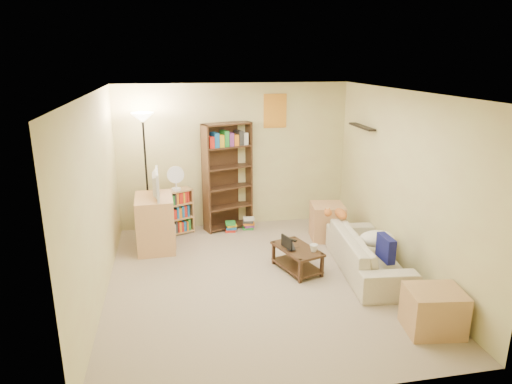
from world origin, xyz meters
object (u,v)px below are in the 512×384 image
short_bookshelf (175,212)px  end_cabinet (434,311)px  sofa (368,253)px  tabby_cat (338,214)px  laptop (293,247)px  tv_stand (155,223)px  floor_lamp (144,140)px  coffee_table (297,257)px  desk_fan (176,177)px  tall_bookshelf (228,174)px  side_table (327,222)px  mug (314,248)px  television (153,184)px

short_bookshelf → end_cabinet: 4.40m
end_cabinet → sofa: bearing=93.8°
tabby_cat → laptop: tabby_cat is taller
tv_stand → short_bookshelf: (0.31, 0.55, -0.04)m
short_bookshelf → floor_lamp: 1.35m
coffee_table → desk_fan: 2.47m
tall_bookshelf → short_bookshelf: (-0.92, -0.12, -0.59)m
tv_stand → floor_lamp: 1.32m
tall_bookshelf → side_table: bearing=-46.5°
desk_fan → sofa: bearing=-36.4°
coffee_table → mug: (0.18, -0.16, 0.19)m
end_cabinet → coffee_table: bearing=121.7°
tabby_cat → side_table: size_ratio=0.73×
coffee_table → side_table: 1.33m
short_bookshelf → coffee_table: bearing=-70.1°
coffee_table → television: size_ratio=1.20×
coffee_table → sofa: bearing=-31.0°
side_table → floor_lamp: bearing=169.1°
mug → television: television is taller
tall_bookshelf → desk_fan: size_ratio=4.45×
sofa → side_table: bearing=12.6°
tabby_cat → tv_stand: tv_stand is taller
tabby_cat → tv_stand: 2.85m
sofa → tabby_cat: bearing=18.6°
mug → television: 2.63m
floor_lamp → end_cabinet: 4.79m
tabby_cat → mug: 0.95m
laptop → television: size_ratio=0.42×
tv_stand → tall_bookshelf: size_ratio=0.46×
tabby_cat → coffee_table: 1.04m
coffee_table → floor_lamp: size_ratio=0.41×
tabby_cat → side_table: (0.02, 0.52, -0.32)m
television → coffee_table: bearing=-122.7°
sofa → laptop: bearing=82.6°
television → end_cabinet: (3.04, -2.90, -0.81)m
mug → short_bookshelf: size_ratio=0.19×
tv_stand → short_bookshelf: bearing=58.5°
mug → sofa: bearing=-3.6°
tabby_cat → tall_bookshelf: bearing=139.1°
coffee_table → side_table: side_table is taller
television → side_table: 2.89m
mug → tall_bookshelf: size_ratio=0.08×
mug → end_cabinet: 1.79m
television → desk_fan: television is taller
sofa → mug: (-0.78, 0.05, 0.12)m
coffee_table → television: bearing=130.7°
floor_lamp → end_cabinet: (3.14, -3.33, -1.42)m
tabby_cat → floor_lamp: (-2.87, 1.08, 1.04)m
side_table → end_cabinet: (0.26, -2.77, -0.05)m
end_cabinet → short_bookshelf: bearing=128.3°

